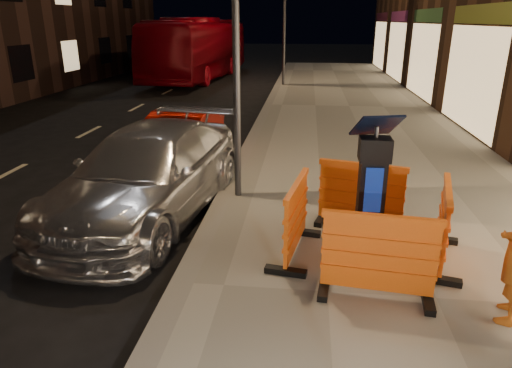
# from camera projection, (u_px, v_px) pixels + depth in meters

# --- Properties ---
(ground_plane) EXTENTS (120.00, 120.00, 0.00)m
(ground_plane) POSITION_uv_depth(u_px,v_px,m) (183.00, 293.00, 5.61)
(ground_plane) COLOR black
(ground_plane) RESTS_ON ground
(sidewalk) EXTENTS (6.00, 60.00, 0.15)m
(sidewalk) POSITION_uv_depth(u_px,v_px,m) (435.00, 304.00, 5.27)
(sidewalk) COLOR gray
(sidewalk) RESTS_ON ground
(kerb) EXTENTS (0.30, 60.00, 0.15)m
(kerb) POSITION_uv_depth(u_px,v_px,m) (182.00, 288.00, 5.58)
(kerb) COLOR slate
(kerb) RESTS_ON ground
(parking_kiosk) EXTENTS (0.69, 0.69, 1.84)m
(parking_kiosk) POSITION_uv_depth(u_px,v_px,m) (371.00, 193.00, 5.85)
(parking_kiosk) COLOR black
(parking_kiosk) RESTS_ON sidewalk
(barrier_front) EXTENTS (1.37, 0.70, 1.03)m
(barrier_front) POSITION_uv_depth(u_px,v_px,m) (378.00, 257.00, 5.10)
(barrier_front) COLOR orange
(barrier_front) RESTS_ON sidewalk
(barrier_back) EXTENTS (1.41, 0.86, 1.03)m
(barrier_back) POSITION_uv_depth(u_px,v_px,m) (361.00, 196.00, 6.88)
(barrier_back) COLOR orange
(barrier_back) RESTS_ON sidewalk
(barrier_kerbside) EXTENTS (0.76, 1.39, 1.03)m
(barrier_kerbside) POSITION_uv_depth(u_px,v_px,m) (296.00, 218.00, 6.09)
(barrier_kerbside) COLOR orange
(barrier_kerbside) RESTS_ON sidewalk
(barrier_bldgside) EXTENTS (0.84, 1.41, 1.03)m
(barrier_bldgside) POSITION_uv_depth(u_px,v_px,m) (443.00, 225.00, 5.89)
(barrier_bldgside) COLOR orange
(barrier_bldgside) RESTS_ON sidewalk
(car_silver) EXTENTS (2.73, 5.28, 1.46)m
(car_silver) POSITION_uv_depth(u_px,v_px,m) (152.00, 213.00, 7.91)
(car_silver) COLOR silver
(car_silver) RESTS_ON ground
(car_red) EXTENTS (1.55, 3.75, 1.21)m
(car_red) POSITION_uv_depth(u_px,v_px,m) (179.00, 165.00, 10.51)
(car_red) COLOR #940C03
(car_red) RESTS_ON ground
(bus_doubledecker) EXTENTS (3.50, 11.84, 3.25)m
(bus_doubledecker) POSITION_uv_depth(u_px,v_px,m) (200.00, 78.00, 25.85)
(bus_doubledecker) COLOR maroon
(bus_doubledecker) RESTS_ON ground
(street_lamp_mid) EXTENTS (0.12, 0.12, 6.00)m
(street_lamp_mid) POSITION_uv_depth(u_px,v_px,m) (236.00, 21.00, 7.31)
(street_lamp_mid) COLOR #3F3F44
(street_lamp_mid) RESTS_ON sidewalk
(street_lamp_far) EXTENTS (0.12, 0.12, 6.00)m
(street_lamp_far) POSITION_uv_depth(u_px,v_px,m) (284.00, 20.00, 21.33)
(street_lamp_far) COLOR #3F3F44
(street_lamp_far) RESTS_ON sidewalk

